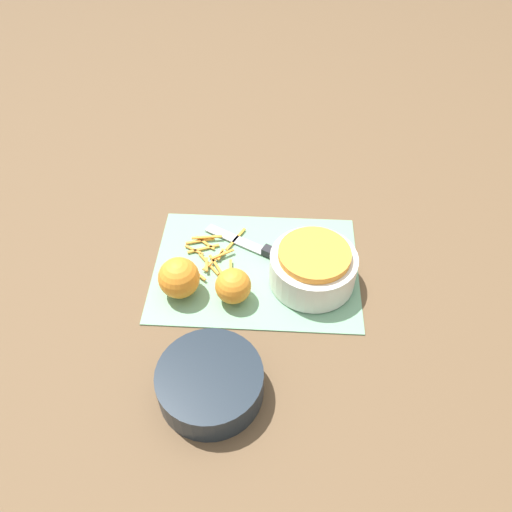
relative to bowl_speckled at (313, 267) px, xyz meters
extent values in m
plane|color=brown|center=(0.11, -0.03, -0.04)|extent=(4.00, 4.00, 0.00)
cube|color=#75AD84|center=(0.11, -0.03, -0.04)|extent=(0.40, 0.30, 0.01)
cylinder|color=silver|center=(0.00, 0.00, -0.01)|extent=(0.16, 0.16, 0.06)
cylinder|color=orange|center=(0.00, 0.00, 0.03)|extent=(0.13, 0.13, 0.02)
cylinder|color=#1E2833|center=(0.17, 0.24, -0.02)|extent=(0.17, 0.17, 0.06)
cube|color=#232328|center=(0.05, -0.04, -0.03)|extent=(0.11, 0.07, 0.02)
cube|color=#B2B2B7|center=(0.16, -0.10, -0.04)|extent=(0.13, 0.08, 0.00)
sphere|color=orange|center=(0.15, 0.05, 0.00)|extent=(0.07, 0.07, 0.07)
sphere|color=orange|center=(0.25, 0.04, 0.00)|extent=(0.08, 0.08, 0.08)
cube|color=orange|center=(0.23, -0.09, -0.04)|extent=(0.06, 0.02, 0.00)
cube|color=gold|center=(0.22, -0.07, -0.04)|extent=(0.06, 0.03, 0.00)
cube|color=orange|center=(0.18, -0.05, -0.03)|extent=(0.04, 0.03, 0.00)
cube|color=orange|center=(0.23, -0.01, -0.03)|extent=(0.05, 0.05, 0.00)
cube|color=orange|center=(0.22, -0.09, -0.04)|extent=(0.04, 0.04, 0.00)
cube|color=orange|center=(0.19, -0.04, -0.03)|extent=(0.04, 0.06, 0.00)
cube|color=orange|center=(0.24, -0.07, -0.04)|extent=(0.04, 0.03, 0.00)
cube|color=orange|center=(0.16, -0.01, -0.03)|extent=(0.01, 0.06, 0.00)
cube|color=orange|center=(0.20, -0.03, -0.04)|extent=(0.05, 0.06, 0.00)
cube|color=orange|center=(0.23, -0.10, -0.03)|extent=(0.04, 0.01, 0.00)
cube|color=#F59C32|center=(0.16, -0.10, -0.04)|extent=(0.04, 0.07, 0.00)
cube|color=gold|center=(0.18, -0.05, -0.03)|extent=(0.01, 0.03, 0.00)
cube|color=#F49C32|center=(0.21, -0.10, -0.03)|extent=(0.06, 0.01, 0.00)
cube|color=orange|center=(0.21, -0.02, -0.03)|extent=(0.01, 0.04, 0.00)
cube|color=orange|center=(0.19, -0.02, -0.03)|extent=(0.04, 0.05, 0.00)
camera|label=1|loc=(0.07, 0.63, 0.70)|focal=35.00mm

